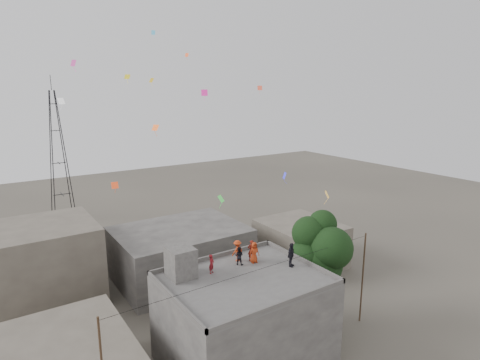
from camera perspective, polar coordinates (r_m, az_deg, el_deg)
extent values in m
cube|color=#44423F|center=(28.11, 0.57, -19.58)|extent=(10.00, 8.00, 6.00)
cube|color=#53504E|center=(26.61, 0.58, -14.02)|extent=(10.00, 8.00, 0.10)
cube|color=#44423F|center=(29.55, -3.78, -10.80)|extent=(10.00, 0.15, 0.30)
cube|color=#44423F|center=(23.76, 6.16, -17.05)|extent=(10.00, 0.15, 0.30)
cube|color=#44423F|center=(29.31, 8.72, -11.12)|extent=(0.15, 8.00, 0.30)
cube|color=#44423F|center=(24.41, -9.43, -16.30)|extent=(0.15, 8.00, 0.30)
cube|color=#44423F|center=(26.79, -8.42, -11.49)|extent=(1.60, 1.80, 2.00)
cube|color=#44423F|center=(40.11, -8.49, -10.21)|extent=(12.00, 9.00, 5.00)
cube|color=#564E44|center=(38.63, -26.49, -10.78)|extent=(9.00, 8.00, 7.00)
cube|color=#564E44|center=(43.34, 8.57, -8.86)|extent=(7.00, 8.00, 4.40)
cylinder|color=black|center=(32.95, 10.92, -16.63)|extent=(0.44, 0.44, 4.00)
cylinder|color=black|center=(32.36, 11.11, -14.01)|extent=(0.64, 0.91, 2.14)
sphere|color=black|center=(31.52, 11.16, -11.55)|extent=(3.60, 3.60, 3.60)
sphere|color=black|center=(32.13, 12.26, -9.57)|extent=(3.00, 3.00, 3.00)
sphere|color=black|center=(31.11, 9.33, -11.00)|extent=(2.80, 2.80, 2.80)
sphere|color=black|center=(30.74, 12.87, -9.44)|extent=(3.20, 3.20, 3.20)
sphere|color=black|center=(31.09, 9.77, -7.46)|extent=(2.60, 2.60, 2.60)
sphere|color=black|center=(31.43, 11.66, -6.16)|extent=(2.20, 2.20, 2.20)
cylinder|color=black|center=(33.51, 17.04, -13.19)|extent=(0.12, 0.12, 7.40)
cylinder|color=black|center=(25.45, 3.16, -12.46)|extent=(20.00, 0.52, 0.02)
cylinder|color=black|center=(60.09, -25.10, 2.85)|extent=(1.27, 1.27, 18.01)
cylinder|color=black|center=(60.36, -23.51, 3.03)|extent=(1.27, 1.27, 18.01)
cylinder|color=black|center=(62.02, -23.80, 3.24)|extent=(1.27, 1.27, 18.01)
cylinder|color=black|center=(61.76, -25.35, 3.06)|extent=(1.27, 1.27, 18.01)
cube|color=black|center=(62.08, -23.99, -1.87)|extent=(2.36, 0.08, 0.08)
cube|color=black|center=(62.08, -23.99, -1.87)|extent=(0.08, 2.36, 0.08)
cube|color=black|center=(61.19, -24.37, 2.22)|extent=(1.81, 0.08, 0.08)
cube|color=black|center=(61.19, -24.37, 2.22)|extent=(0.08, 1.81, 0.08)
cube|color=black|center=(60.62, -24.75, 6.40)|extent=(1.26, 0.08, 0.08)
cube|color=black|center=(60.62, -24.75, 6.40)|extent=(0.08, 1.26, 0.08)
cube|color=black|center=(60.41, -25.07, 9.79)|extent=(0.82, 0.08, 0.08)
cube|color=black|center=(60.41, -25.07, 9.79)|extent=(0.08, 0.82, 0.08)
cylinder|color=black|center=(60.39, -25.32, 12.43)|extent=(0.08, 0.08, 2.00)
imported|color=maroon|center=(28.94, 1.63, -9.97)|extent=(0.65, 0.54, 1.52)
imported|color=#A43112|center=(28.62, 2.03, -10.26)|extent=(0.78, 0.55, 1.51)
imported|color=black|center=(28.34, -0.15, -10.72)|extent=(0.79, 0.80, 1.30)
imported|color=black|center=(28.20, 7.27, -10.51)|extent=(1.07, 0.82, 1.70)
imported|color=#BD3A15|center=(28.86, -0.38, -10.01)|extent=(1.10, 0.79, 1.54)
imported|color=maroon|center=(27.17, -4.08, -11.81)|extent=(0.57, 0.53, 1.31)
plane|color=red|center=(25.48, -17.38, -0.72)|extent=(0.41, 0.15, 0.39)
plane|color=#E32392|center=(33.78, -5.08, 12.27)|extent=(0.47, 0.40, 0.51)
plane|color=yellow|center=(35.15, -15.75, 13.96)|extent=(0.47, 0.31, 0.36)
plane|color=#282BE7|center=(35.58, 6.36, 0.64)|extent=(0.40, 0.59, 0.55)
plane|color=white|center=(29.13, -24.09, 10.21)|extent=(0.48, 0.35, 0.40)
plane|color=#F24A1A|center=(40.64, -7.57, 17.22)|extent=(0.26, 0.36, 0.34)
plane|color=green|center=(25.10, -2.72, -2.68)|extent=(0.55, 0.50, 0.39)
plane|color=#EC5237|center=(36.83, 2.83, 12.95)|extent=(0.39, 0.39, 0.40)
plane|color=#FF5D1A|center=(23.06, -11.96, 7.30)|extent=(0.38, 0.44, 0.31)
plane|color=#47ACD7|center=(38.69, -12.23, 19.82)|extent=(0.38, 0.10, 0.37)
plane|color=#FD50BC|center=(23.29, -22.62, 15.11)|extent=(0.35, 0.33, 0.33)
plane|color=gold|center=(30.16, 12.26, -2.03)|extent=(0.62, 0.56, 0.52)
plane|color=yellow|center=(33.81, -12.47, 13.69)|extent=(0.45, 0.37, 0.34)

